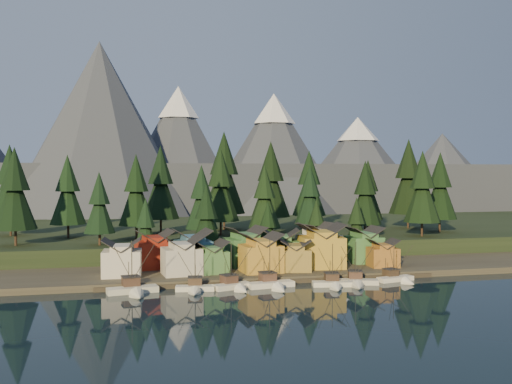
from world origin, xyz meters
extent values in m
plane|color=black|center=(0.00, 0.00, 0.00)|extent=(500.00, 500.00, 0.00)
cube|color=#393329|center=(0.00, 40.00, 0.75)|extent=(400.00, 50.00, 1.50)
cube|color=black|center=(0.00, 90.00, 3.00)|extent=(420.00, 100.00, 6.00)
cube|color=#3F382D|center=(0.00, 16.50, 0.50)|extent=(80.00, 4.00, 1.00)
cube|color=#4B5260|center=(0.00, 240.00, 15.00)|extent=(560.00, 160.00, 30.00)
cone|color=#4B5260|center=(-45.00, 180.00, 45.00)|extent=(100.00, 100.00, 90.00)
cone|color=#4B5260|center=(-5.00, 198.00, 36.00)|extent=(80.00, 80.00, 72.00)
cone|color=white|center=(-5.00, 198.00, 63.36)|extent=(22.40, 22.40, 17.28)
cone|color=#4B5260|center=(45.00, 186.00, 34.00)|extent=(84.00, 84.00, 68.00)
cone|color=white|center=(45.00, 186.00, 59.84)|extent=(23.52, 23.52, 16.32)
cone|color=#4B5260|center=(100.00, 202.00, 29.00)|extent=(92.00, 92.00, 58.00)
cone|color=white|center=(100.00, 202.00, 51.04)|extent=(25.76, 25.76, 13.92)
cone|color=#4B5260|center=(160.00, 210.00, 25.00)|extent=(88.00, 88.00, 50.00)
cube|color=beige|center=(-31.76, 12.42, 0.39)|extent=(11.15, 5.18, 1.76)
cone|color=beige|center=(-30.70, 6.63, 0.39)|extent=(3.91, 4.20, 3.31)
cube|color=black|center=(-31.76, 12.42, -0.28)|extent=(11.42, 5.28, 0.39)
cube|color=#4C3528|center=(-32.12, 14.35, 2.09)|extent=(4.06, 3.89, 1.98)
cube|color=#2C292A|center=(-32.12, 14.35, 3.20)|extent=(4.32, 4.14, 0.22)
cylinder|color=black|center=(-31.88, 13.06, 6.17)|extent=(0.20, 0.20, 9.92)
cylinder|color=black|center=(-32.52, 16.54, 3.64)|extent=(0.15, 0.15, 4.85)
cube|color=beige|center=(-18.49, 11.68, 0.33)|extent=(8.71, 4.00, 1.50)
cone|color=beige|center=(-19.16, 7.12, 0.33)|extent=(3.20, 3.24, 2.81)
cube|color=black|center=(-18.49, 11.68, -0.23)|extent=(8.92, 4.08, 0.33)
cube|color=#483526|center=(-18.27, 13.20, 1.78)|extent=(3.37, 3.22, 1.69)
cube|color=#2C292A|center=(-18.27, 13.20, 2.72)|extent=(3.59, 3.43, 0.19)
cylinder|color=black|center=(-18.42, 12.18, 5.25)|extent=(0.17, 0.17, 8.43)
cylinder|color=black|center=(-18.02, 14.92, 3.09)|extent=(0.13, 0.13, 4.12)
cube|color=silver|center=(-10.18, 11.87, 0.35)|extent=(9.10, 5.60, 1.59)
cone|color=silver|center=(-8.66, 7.40, 0.35)|extent=(3.77, 3.74, 2.98)
cube|color=black|center=(-10.18, 11.87, -0.25)|extent=(9.31, 5.71, 0.35)
cube|color=#50372B|center=(-10.69, 13.36, 1.89)|extent=(3.97, 3.85, 1.79)
cube|color=#2C292A|center=(-10.69, 13.36, 2.88)|extent=(4.23, 4.10, 0.20)
cylinder|color=black|center=(-10.35, 12.36, 5.57)|extent=(0.18, 0.18, 8.95)
cylinder|color=black|center=(-11.26, 15.04, 3.28)|extent=(0.14, 0.14, 4.37)
cube|color=white|center=(-1.44, 11.73, 0.37)|extent=(10.90, 4.60, 1.67)
cone|color=white|center=(-0.61, 5.99, 0.37)|extent=(3.62, 4.01, 3.13)
cube|color=black|center=(-1.44, 11.73, -0.26)|extent=(11.16, 4.69, 0.37)
cube|color=brown|center=(-1.71, 13.64, 1.99)|extent=(3.76, 3.58, 1.88)
cube|color=#2C292A|center=(-1.71, 13.64, 3.03)|extent=(3.99, 3.81, 0.21)
cylinder|color=black|center=(-1.53, 12.37, 5.85)|extent=(0.19, 0.19, 9.40)
cylinder|color=black|center=(-2.02, 15.81, 3.45)|extent=(0.15, 0.15, 4.60)
cube|color=silver|center=(12.47, 9.52, 0.33)|extent=(9.55, 4.39, 1.52)
cone|color=silver|center=(11.59, 4.54, 0.33)|extent=(3.34, 3.59, 2.84)
cube|color=black|center=(12.47, 9.52, -0.24)|extent=(9.78, 4.48, 0.33)
cube|color=#433024|center=(12.76, 11.17, 1.80)|extent=(3.48, 3.33, 1.71)
cube|color=#2C292A|center=(12.76, 11.17, 2.75)|extent=(3.70, 3.55, 0.19)
cylinder|color=black|center=(12.57, 10.07, 5.31)|extent=(0.17, 0.17, 8.53)
cylinder|color=black|center=(13.09, 13.05, 3.13)|extent=(0.13, 0.13, 4.17)
cube|color=beige|center=(18.50, 10.57, 0.34)|extent=(10.52, 5.64, 1.54)
cone|color=beige|center=(16.92, 5.25, 0.34)|extent=(3.74, 4.13, 2.88)
cube|color=black|center=(18.50, 10.57, -0.24)|extent=(10.77, 5.75, 0.34)
cube|color=#50362A|center=(19.03, 12.34, 1.82)|extent=(3.77, 3.64, 1.73)
cube|color=#2C292A|center=(19.03, 12.34, 2.79)|extent=(4.00, 3.87, 0.19)
cylinder|color=black|center=(18.68, 11.16, 5.38)|extent=(0.17, 0.17, 8.64)
cylinder|color=black|center=(19.62, 14.36, 3.17)|extent=(0.13, 0.13, 4.23)
cube|color=white|center=(29.08, 12.05, 0.32)|extent=(9.51, 4.79, 1.46)
cone|color=white|center=(30.25, 7.19, 0.32)|extent=(3.39, 3.67, 2.74)
cube|color=black|center=(29.08, 12.05, -0.23)|extent=(9.73, 4.89, 0.32)
cube|color=#413022|center=(28.70, 13.67, 1.73)|extent=(3.48, 3.34, 1.64)
cube|color=#2C292A|center=(28.70, 13.67, 2.65)|extent=(3.70, 3.56, 0.18)
cylinder|color=black|center=(28.95, 12.59, 5.11)|extent=(0.16, 0.16, 8.21)
cylinder|color=black|center=(28.25, 15.51, 3.01)|extent=(0.13, 0.13, 4.01)
cube|color=beige|center=(-34.02, 24.82, 4.52)|extent=(9.29, 8.26, 6.04)
cube|color=beige|center=(-34.02, 24.82, 8.15)|extent=(5.33, 7.84, 1.24)
cube|color=beige|center=(-20.25, 23.72, 4.67)|extent=(9.54, 8.67, 6.33)
cube|color=beige|center=(-20.25, 23.72, 8.43)|extent=(5.60, 8.10, 1.23)
cube|color=#4A7C43|center=(-13.41, 24.69, 4.15)|extent=(9.04, 8.60, 5.29)
cube|color=#4A7C43|center=(-13.41, 24.69, 7.34)|extent=(5.49, 7.88, 1.12)
cube|color=gold|center=(-1.06, 23.07, 4.78)|extent=(10.01, 9.03, 6.56)
cube|color=gold|center=(-1.06, 23.07, 8.70)|extent=(5.83, 8.48, 1.31)
cube|color=olive|center=(7.63, 23.13, 4.20)|extent=(8.98, 8.98, 5.40)
cube|color=olive|center=(7.63, 23.13, 7.42)|extent=(5.63, 8.12, 1.06)
cube|color=gold|center=(15.52, 25.85, 5.43)|extent=(11.44, 9.92, 7.86)
cube|color=gold|center=(15.52, 25.85, 10.09)|extent=(6.64, 9.30, 1.50)
cube|color=#A06829|center=(31.28, 23.42, 3.93)|extent=(7.54, 6.73, 4.86)
cube|color=#A06829|center=(31.28, 23.42, 6.84)|extent=(4.36, 6.35, 0.99)
cube|color=maroon|center=(-26.08, 34.37, 4.92)|extent=(9.94, 9.14, 6.84)
cube|color=maroon|center=(-26.08, 34.37, 8.95)|extent=(6.01, 8.34, 1.24)
cube|color=#396487|center=(-16.74, 31.23, 5.05)|extent=(9.48, 8.98, 7.10)
cube|color=#396487|center=(-16.74, 31.23, 9.20)|extent=(5.55, 8.45, 1.23)
cube|color=#407743|center=(-2.83, 33.13, 5.05)|extent=(10.80, 9.67, 7.11)
cube|color=#407743|center=(-2.83, 33.13, 9.26)|extent=(6.58, 8.72, 1.33)
cube|color=#487C43|center=(6.33, 31.69, 4.76)|extent=(10.59, 9.32, 6.52)
cube|color=#487C43|center=(6.33, 31.69, 8.65)|extent=(6.49, 8.33, 1.30)
cube|color=beige|center=(17.24, 32.71, 5.26)|extent=(11.55, 10.78, 7.53)
cube|color=beige|center=(17.24, 32.71, 9.69)|extent=(7.30, 9.51, 1.36)
cube|color=#427A45|center=(29.56, 31.44, 4.95)|extent=(8.79, 8.28, 6.89)
cube|color=#427A45|center=(29.56, 31.44, 8.98)|extent=(4.96, 7.97, 1.19)
cylinder|color=#332319|center=(-62.00, 52.00, 8.34)|extent=(0.70, 0.70, 4.67)
cone|color=black|center=(-62.00, 52.00, 18.46)|extent=(11.42, 11.42, 16.10)
cone|color=black|center=(-62.00, 52.00, 26.77)|extent=(7.79, 7.79, 11.68)
cylinder|color=#332319|center=(-50.00, 68.00, 8.20)|extent=(0.70, 0.70, 4.40)
cone|color=black|center=(-50.00, 68.00, 17.74)|extent=(10.76, 10.76, 15.17)
cone|color=black|center=(-50.00, 68.00, 25.57)|extent=(7.34, 7.34, 11.01)
cylinder|color=#332319|center=(-40.00, 48.00, 7.75)|extent=(0.70, 0.70, 3.50)
cone|color=black|center=(-40.00, 48.00, 15.34)|extent=(8.56, 8.56, 12.06)
cone|color=black|center=(-40.00, 48.00, 21.56)|extent=(5.84, 5.84, 8.75)
cylinder|color=#332319|center=(-30.00, 60.00, 8.21)|extent=(0.70, 0.70, 4.42)
cone|color=black|center=(-30.00, 60.00, 17.78)|extent=(10.80, 10.80, 15.21)
cone|color=black|center=(-30.00, 60.00, 25.63)|extent=(7.36, 7.36, 11.04)
cylinder|color=#332319|center=(-22.00, 75.00, 8.50)|extent=(0.70, 0.70, 5.01)
cone|color=black|center=(-22.00, 75.00, 19.35)|extent=(12.24, 12.24, 17.24)
cone|color=black|center=(-22.00, 75.00, 28.25)|extent=(8.34, 8.34, 12.51)
cylinder|color=#332319|center=(-12.00, 50.00, 7.92)|extent=(0.70, 0.70, 3.85)
cone|color=black|center=(-12.00, 50.00, 16.26)|extent=(9.41, 9.41, 13.25)
cone|color=black|center=(-12.00, 50.00, 23.10)|extent=(6.41, 6.41, 9.62)
cylinder|color=#332319|center=(-4.00, 65.00, 8.40)|extent=(0.70, 0.70, 4.80)
cone|color=black|center=(-4.00, 65.00, 18.79)|extent=(11.73, 11.73, 16.52)
cone|color=black|center=(-4.00, 65.00, 27.32)|extent=(8.00, 8.00, 11.99)
cylinder|color=#332319|center=(6.00, 48.00, 7.92)|extent=(0.70, 0.70, 3.85)
cone|color=black|center=(6.00, 48.00, 16.26)|extent=(9.41, 9.41, 13.26)
cone|color=black|center=(6.00, 48.00, 23.11)|extent=(6.41, 6.41, 9.62)
cylinder|color=#332319|center=(14.00, 72.00, 8.64)|extent=(0.70, 0.70, 5.28)
cone|color=black|center=(14.00, 72.00, 20.08)|extent=(12.91, 12.91, 18.19)
cone|color=black|center=(14.00, 72.00, 29.47)|extent=(8.80, 8.80, 13.20)
cylinder|color=#332319|center=(22.00, 55.00, 7.94)|extent=(0.70, 0.70, 3.88)
cone|color=black|center=(22.00, 55.00, 16.34)|extent=(9.48, 9.48, 13.36)
cone|color=black|center=(22.00, 55.00, 23.24)|extent=(6.47, 6.47, 9.70)
cylinder|color=#332319|center=(30.00, 80.00, 8.41)|extent=(0.70, 0.70, 4.82)
cone|color=black|center=(30.00, 80.00, 18.86)|extent=(11.79, 11.79, 16.61)
cone|color=black|center=(30.00, 80.00, 27.43)|extent=(8.04, 8.04, 12.06)
cylinder|color=#332319|center=(38.00, 50.00, 8.04)|extent=(0.70, 0.70, 4.09)
cone|color=black|center=(38.00, 50.00, 16.89)|extent=(9.99, 9.99, 14.07)
cone|color=black|center=(38.00, 50.00, 24.16)|extent=(6.81, 6.81, 10.21)
cylinder|color=#332319|center=(46.00, 66.00, 8.10)|extent=(0.70, 0.70, 4.19)
cone|color=black|center=(46.00, 66.00, 17.19)|extent=(10.25, 10.25, 14.45)
cone|color=black|center=(46.00, 66.00, 24.64)|extent=(6.99, 6.99, 10.49)
cylinder|color=#332319|center=(56.00, 48.00, 8.32)|extent=(0.70, 0.70, 4.64)
cone|color=black|center=(56.00, 48.00, 18.37)|extent=(11.34, 11.34, 15.98)
cone|color=black|center=(56.00, 48.00, 26.62)|extent=(7.73, 7.73, 11.60)
cylinder|color=#332319|center=(64.00, 72.00, 8.77)|extent=(0.70, 0.70, 5.53)
cone|color=black|center=(64.00, 72.00, 20.75)|extent=(13.52, 13.52, 19.05)
cone|color=black|center=(64.00, 72.00, 30.58)|extent=(9.22, 9.22, 13.83)
cylinder|color=#332319|center=(0.00, 82.00, 8.97)|extent=(0.70, 0.70, 5.94)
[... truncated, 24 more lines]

